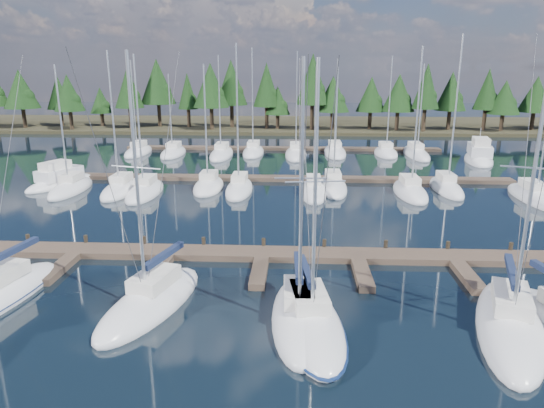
# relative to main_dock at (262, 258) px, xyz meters

# --- Properties ---
(ground) EXTENTS (260.00, 260.00, 0.00)m
(ground) POSITION_rel_main_dock_xyz_m (0.00, 12.64, -0.20)
(ground) COLOR black
(ground) RESTS_ON ground
(far_shore) EXTENTS (220.00, 30.00, 0.60)m
(far_shore) POSITION_rel_main_dock_xyz_m (0.00, 72.64, 0.10)
(far_shore) COLOR #2F2B1A
(far_shore) RESTS_ON ground
(main_dock) EXTENTS (44.00, 6.13, 0.90)m
(main_dock) POSITION_rel_main_dock_xyz_m (0.00, 0.00, 0.00)
(main_dock) COLOR #4C3C2F
(main_dock) RESTS_ON ground
(back_docks) EXTENTS (50.00, 21.80, 0.40)m
(back_docks) POSITION_rel_main_dock_xyz_m (0.00, 32.23, -0.00)
(back_docks) COLOR #4C3C2F
(back_docks) RESTS_ON ground
(front_sailboat_2) EXTENTS (5.13, 9.07, 13.30)m
(front_sailboat_2) POSITION_rel_main_dock_xyz_m (-5.20, -6.35, 0.08)
(front_sailboat_2) COLOR silver
(front_sailboat_2) RESTS_ON ground
(front_sailboat_3) EXTENTS (2.85, 8.40, 13.00)m
(front_sailboat_3) POSITION_rel_main_dock_xyz_m (2.30, -7.54, 0.08)
(front_sailboat_3) COLOR silver
(front_sailboat_3) RESTS_ON ground
(front_sailboat_4) EXTENTS (4.16, 9.22, 12.96)m
(front_sailboat_4) POSITION_rel_main_dock_xyz_m (2.83, -8.01, 0.07)
(front_sailboat_4) COLOR silver
(front_sailboat_4) RESTS_ON ground
(front_sailboat_5) EXTENTS (5.80, 10.35, 14.10)m
(front_sailboat_5) POSITION_rel_main_dock_xyz_m (12.08, -7.74, 0.08)
(front_sailboat_5) COLOR silver
(front_sailboat_5) RESTS_ON ground
(back_sailboat_rows) EXTENTS (46.86, 33.63, 15.48)m
(back_sailboat_rows) POSITION_rel_main_dock_xyz_m (0.33, 27.83, 0.06)
(back_sailboat_rows) COLOR silver
(back_sailboat_rows) RESTS_ON ground
(motor_yacht_left) EXTENTS (5.79, 8.82, 4.19)m
(motor_yacht_left) POSITION_rel_main_dock_xyz_m (-22.23, 19.21, 0.26)
(motor_yacht_left) COLOR silver
(motor_yacht_left) RESTS_ON ground
(motor_yacht_right) EXTENTS (5.54, 10.59, 5.06)m
(motor_yacht_right) POSITION_rel_main_dock_xyz_m (25.81, 35.01, 0.34)
(motor_yacht_right) COLOR silver
(motor_yacht_right) RESTS_ON ground
(tree_line) EXTENTS (183.12, 11.77, 13.58)m
(tree_line) POSITION_rel_main_dock_xyz_m (-0.65, 62.82, 7.33)
(tree_line) COLOR black
(tree_line) RESTS_ON far_shore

